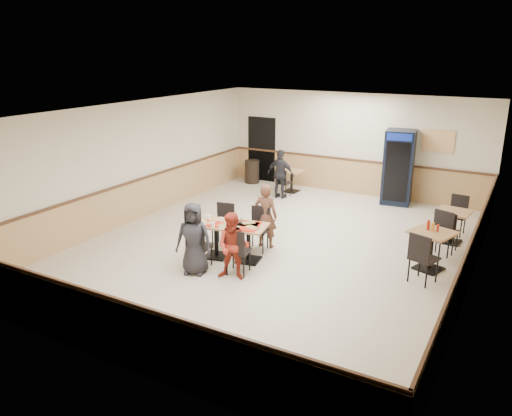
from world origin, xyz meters
The scene contains 20 objects.
ground centered at (0.00, 0.00, 0.00)m, with size 10.00×10.00×0.00m, color beige.
room_shell centered at (1.78, 2.55, 0.58)m, with size 10.00×10.00×10.00m.
main_table centered at (-0.50, -1.06, 0.51)m, with size 1.54×0.98×0.77m.
main_chairs centered at (-0.55, -1.07, 0.49)m, with size 1.57×1.89×0.97m.
diner_woman_left centered at (-0.79, -2.00, 0.72)m, with size 0.70×0.46×1.44m, color black.
diner_woman_right centered at (0.01, -1.85, 0.66)m, with size 0.64×0.50×1.32m, color maroon.
diner_man_opposite centered at (-0.22, -0.12, 0.72)m, with size 0.52×0.34×1.44m, color brown.
lone_diner centered at (-1.62, 3.43, 0.72)m, with size 0.84×0.35×1.44m, color black.
tabletop_clutter centered at (-0.45, -1.09, 0.79)m, with size 1.28×0.80×0.12m.
side_table_near centered at (3.20, 0.40, 0.54)m, with size 0.96×0.96×0.81m.
side_table_near_chair_south centered at (3.20, -0.25, 0.51)m, with size 0.47×0.47×1.02m, color black, non-canonical shape.
side_table_near_chair_north centered at (3.20, 1.05, 0.51)m, with size 0.47×0.47×1.02m, color black, non-canonical shape.
side_table_far centered at (3.34, 2.15, 0.50)m, with size 0.77×0.77×0.75m.
side_table_far_chair_south centered at (3.34, 1.55, 0.48)m, with size 0.44×0.44×0.95m, color black, non-canonical shape.
side_table_far_chair_north centered at (3.34, 2.75, 0.48)m, with size 0.44×0.44×0.95m, color black, non-canonical shape.
condiment_caddy centered at (3.17, 0.45, 0.90)m, with size 0.23×0.06×0.20m.
back_table centered at (-1.62, 4.20, 0.45)m, with size 0.67×0.67×0.68m.
back_table_chair_lone centered at (-1.62, 3.66, 0.43)m, with size 0.40×0.40×0.86m, color black, non-canonical shape.
pepsi_cooler centered at (1.48, 4.59, 1.04)m, with size 0.88×0.88×2.09m.
trash_bin centered at (-3.22, 4.55, 0.37)m, with size 0.47×0.47×0.74m, color black.
Camera 1 is at (4.64, -9.25, 4.22)m, focal length 35.00 mm.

